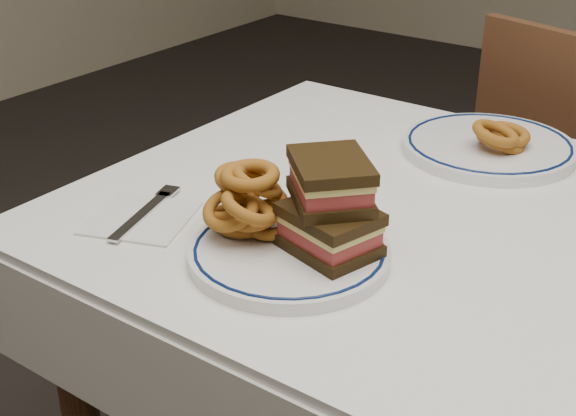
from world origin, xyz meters
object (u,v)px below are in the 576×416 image
Objects in this scene: chair_far at (573,202)px; far_plate at (489,146)px; reuben_sandwich at (330,205)px; main_plate at (289,253)px.

far_plate is (-0.04, -0.46, 0.28)m from chair_far.
chair_far is at bearing 86.12° from reuben_sandwich.
main_plate is at bearing -96.18° from chair_far.
main_plate is at bearing -141.79° from reuben_sandwich.
chair_far is at bearing 83.82° from main_plate.
chair_far reaches higher than far_plate.
chair_far is 5.74× the size of reuben_sandwich.
reuben_sandwich is at bearing -93.88° from chair_far.
chair_far is 3.01× the size of far_plate.
far_plate is at bearing 82.67° from main_plate.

